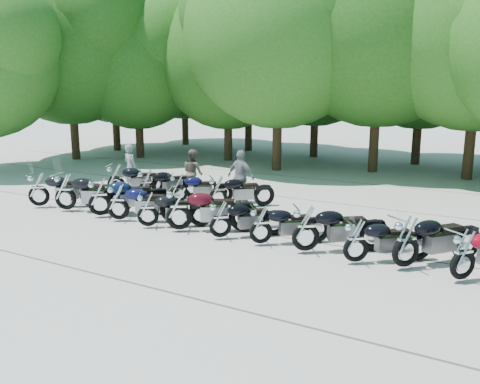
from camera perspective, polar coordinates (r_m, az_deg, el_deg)
The scene contains 30 objects.
ground at distance 13.16m, azimuth -3.28°, elevation -5.88°, with size 90.00×90.00×0.00m, color #A39E93.
tree_0 at distance 32.38m, azimuth -14.09°, elevation 14.19°, with size 7.50×7.50×9.21m.
tree_1 at distance 28.80m, azimuth -11.52°, elevation 13.84°, with size 6.97×6.97×8.55m.
tree_2 at distance 27.28m, azimuth -1.38°, elevation 14.70°, with size 7.31×7.31×8.97m.
tree_3 at distance 24.19m, azimuth 4.37°, elevation 17.41°, with size 8.70×8.70×10.67m.
tree_4 at distance 24.53m, azimuth 15.49°, elevation 17.69°, with size 9.13×9.13×11.20m.
tree_9 at distance 34.72m, azimuth -6.34°, elevation 14.41°, with size 7.59×7.59×9.32m.
tree_10 at distance 31.39m, azimuth 0.99°, elevation 14.99°, with size 7.78×7.78×9.55m.
tree_11 at distance 28.95m, azimuth 8.58°, elevation 14.79°, with size 7.56×7.56×9.28m.
tree_12 at distance 27.45m, azimuth 19.87°, elevation 14.86°, with size 7.88×7.88×9.67m.
tree_17 at distance 29.11m, azimuth -18.68°, elevation 15.37°, with size 8.31×8.31×10.20m.
motorcycle_0 at distance 18.05m, azimuth -21.70°, elevation 0.42°, with size 0.73×2.39×1.35m, color black, non-canonical shape.
motorcycle_1 at distance 17.20m, azimuth -19.04°, elevation 0.21°, with size 0.77×2.53×1.43m, color black, non-canonical shape.
motorcycle_2 at distance 16.13m, azimuth -15.47°, elevation -0.36°, with size 0.75×2.47×1.40m, color #0C1735, non-canonical shape.
motorcycle_3 at distance 15.52m, azimuth -13.52°, elevation -0.93°, with size 0.70×2.29×1.29m, color #0C0F37, non-canonical shape.
motorcycle_4 at distance 14.65m, azimuth -10.32°, elevation -1.78°, with size 0.64×2.10×1.19m, color black, non-canonical shape.
motorcycle_5 at distance 14.11m, azimuth -6.88°, elevation -1.70°, with size 0.77×2.51×1.42m, color #3D0812, non-canonical shape.
motorcycle_6 at distance 13.38m, azimuth -2.22°, elevation -2.92°, with size 0.63×2.09×1.18m, color black, non-canonical shape.
motorcycle_7 at distance 12.88m, azimuth 2.37°, elevation -3.56°, with size 0.63×2.06×1.16m, color black, non-canonical shape.
motorcycle_8 at distance 12.36m, azimuth 7.42°, elevation -3.89°, with size 0.72×2.38×1.34m, color black, non-canonical shape.
motorcycle_9 at distance 11.85m, azimuth 12.92°, elevation -5.19°, with size 0.64×2.11×1.19m, color black, non-canonical shape.
motorcycle_10 at distance 11.78m, azimuth 18.17°, elevation -5.12°, with size 0.74×2.44×1.38m, color black, non-canonical shape.
motorcycle_11 at distance 11.48m, azimuth 23.81°, elevation -6.27°, with size 0.69×2.26×1.28m, color maroon, non-canonical shape.
motorcycle_13 at distance 19.12m, azimuth -13.76°, elevation 1.54°, with size 0.72×2.38×1.35m, color black, non-canonical shape.
motorcycle_14 at distance 18.09m, azimuth -10.38°, elevation 1.01°, with size 0.69×2.28×1.29m, color black, non-canonical shape.
motorcycle_15 at distance 17.52m, azimuth -6.90°, elevation 0.60°, with size 0.64×2.10×1.19m, color black, non-canonical shape.
motorcycle_16 at distance 16.70m, azimuth -2.48°, elevation 0.20°, with size 0.66×2.18×1.23m, color black, non-canonical shape.
rider_0 at distance 20.00m, azimuth -12.19°, elevation 2.72°, with size 0.66×0.43×1.80m, color gray.
rider_1 at distance 18.70m, azimuth -5.28°, elevation 2.19°, with size 0.84×0.65×1.72m, color brown.
rider_2 at distance 17.38m, azimuth 0.10°, elevation 1.72°, with size 1.09×0.45×1.86m, color gray.
Camera 1 is at (6.88, -10.46, 4.04)m, focal length 38.00 mm.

